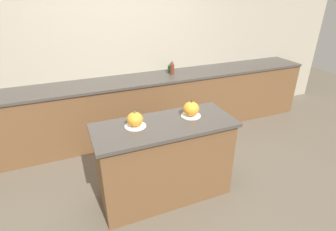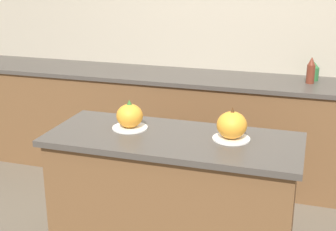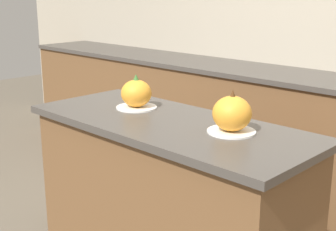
# 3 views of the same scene
# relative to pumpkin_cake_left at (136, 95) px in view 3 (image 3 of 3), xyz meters

# --- Properties ---
(kitchen_island) EXTENTS (1.42, 0.59, 0.90)m
(kitchen_island) POSITION_rel_pumpkin_cake_left_xyz_m (0.28, -0.06, -0.52)
(kitchen_island) COLOR brown
(kitchen_island) RESTS_ON ground_plane
(back_counter) EXTENTS (6.00, 0.60, 0.91)m
(back_counter) POSITION_rel_pumpkin_cake_left_xyz_m (0.28, 1.35, -0.51)
(back_counter) COLOR brown
(back_counter) RESTS_ON ground_plane
(pumpkin_cake_left) EXTENTS (0.21, 0.21, 0.17)m
(pumpkin_cake_left) POSITION_rel_pumpkin_cake_left_xyz_m (0.00, 0.00, 0.00)
(pumpkin_cake_left) COLOR white
(pumpkin_cake_left) RESTS_ON kitchen_island
(pumpkin_cake_right) EXTENTS (0.21, 0.21, 0.18)m
(pumpkin_cake_right) POSITION_rel_pumpkin_cake_left_xyz_m (0.60, 0.00, 0.01)
(pumpkin_cake_right) COLOR white
(pumpkin_cake_right) RESTS_ON kitchen_island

